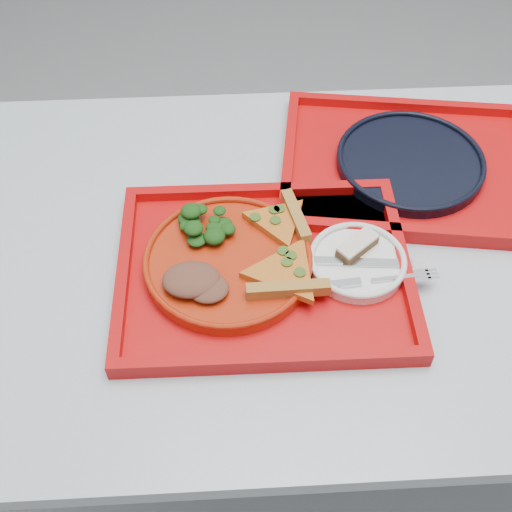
# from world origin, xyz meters

# --- Properties ---
(ground) EXTENTS (10.00, 10.00, 0.00)m
(ground) POSITION_xyz_m (0.00, 0.00, 0.00)
(ground) COLOR gray
(ground) RESTS_ON ground
(table) EXTENTS (1.60, 0.80, 0.75)m
(table) POSITION_xyz_m (0.00, 0.00, 0.68)
(table) COLOR #A7B1BC
(table) RESTS_ON ground
(tray_main) EXTENTS (0.45, 0.35, 0.01)m
(tray_main) POSITION_xyz_m (-0.23, -0.07, 0.76)
(tray_main) COLOR #BC090A
(tray_main) RESTS_ON table
(tray_far) EXTENTS (0.50, 0.41, 0.01)m
(tray_far) POSITION_xyz_m (0.04, 0.16, 0.76)
(tray_far) COLOR #BC090A
(tray_far) RESTS_ON table
(dinner_plate) EXTENTS (0.26, 0.26, 0.02)m
(dinner_plate) POSITION_xyz_m (-0.29, -0.06, 0.77)
(dinner_plate) COLOR #AD240B
(dinner_plate) RESTS_ON tray_main
(side_plate) EXTENTS (0.15, 0.15, 0.01)m
(side_plate) POSITION_xyz_m (-0.09, -0.07, 0.77)
(side_plate) COLOR white
(side_plate) RESTS_ON tray_main
(navy_plate) EXTENTS (0.26, 0.26, 0.02)m
(navy_plate) POSITION_xyz_m (0.04, 0.16, 0.77)
(navy_plate) COLOR black
(navy_plate) RESTS_ON tray_far
(pizza_slice_a) EXTENTS (0.12, 0.14, 0.02)m
(pizza_slice_a) POSITION_xyz_m (-0.20, -0.09, 0.79)
(pizza_slice_a) COLOR orange
(pizza_slice_a) RESTS_ON dinner_plate
(pizza_slice_b) EXTENTS (0.14, 0.13, 0.02)m
(pizza_slice_b) POSITION_xyz_m (-0.20, 0.01, 0.79)
(pizza_slice_b) COLOR orange
(pizza_slice_b) RESTS_ON dinner_plate
(salad_heap) EXTENTS (0.08, 0.07, 0.04)m
(salad_heap) POSITION_xyz_m (-0.32, 0.00, 0.80)
(salad_heap) COLOR black
(salad_heap) RESTS_ON dinner_plate
(meat_portion) EXTENTS (0.09, 0.07, 0.03)m
(meat_portion) POSITION_xyz_m (-0.34, -0.10, 0.79)
(meat_portion) COLOR brown
(meat_portion) RESTS_ON dinner_plate
(dessert_bar) EXTENTS (0.07, 0.07, 0.02)m
(dessert_bar) POSITION_xyz_m (-0.08, -0.05, 0.79)
(dessert_bar) COLOR #492C18
(dessert_bar) RESTS_ON side_plate
(knife) EXTENTS (0.19, 0.03, 0.01)m
(knife) POSITION_xyz_m (-0.10, -0.07, 0.78)
(knife) COLOR silver
(knife) RESTS_ON side_plate
(fork) EXTENTS (0.19, 0.04, 0.01)m
(fork) POSITION_xyz_m (-0.07, -0.11, 0.78)
(fork) COLOR silver
(fork) RESTS_ON side_plate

